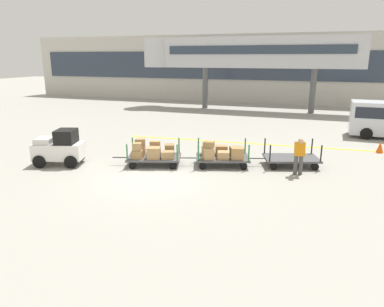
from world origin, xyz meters
name	(u,v)px	position (x,y,z in m)	size (l,w,h in m)	color
ground_plane	(148,178)	(0.00, 0.00, 0.00)	(120.00, 120.00, 0.00)	#9E9B91
apron_lead_line	(257,144)	(3.12, 7.21, 0.00)	(15.11, 0.20, 0.01)	yellow
terminal_building	(259,69)	(0.00, 25.98, 3.44)	(52.71, 2.51, 6.86)	#BCB7AD
jet_bridge	(238,53)	(-0.91, 19.99, 4.95)	(19.29, 3.00, 6.30)	#B7B7BC
baggage_tug	(60,148)	(-4.50, 0.43, 0.75)	(2.34, 1.76, 1.58)	white
baggage_cart_lead	(153,153)	(-0.58, 1.68, 0.56)	(3.08, 2.04, 1.11)	#4C4C4F
baggage_cart_middle	(222,154)	(2.31, 2.62, 0.55)	(3.08, 2.04, 1.16)	#4C4C4F
baggage_cart_tail	(291,158)	(5.16, 3.56, 0.35)	(3.08, 2.04, 1.10)	#4C4C4F
baggage_handler	(299,154)	(5.54, 2.40, 0.87)	(0.47, 0.48, 1.56)	#4C4C4C
safety_cone_near	(380,147)	(9.18, 7.38, 0.28)	(0.36, 0.36, 0.55)	#EA590F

